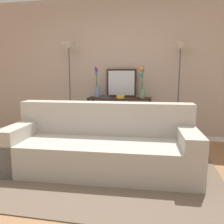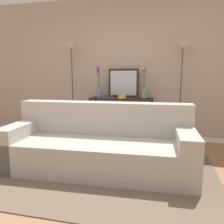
# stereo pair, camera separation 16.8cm
# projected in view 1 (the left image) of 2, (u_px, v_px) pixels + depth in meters

# --- Properties ---
(ground_plane) EXTENTS (16.00, 16.00, 0.02)m
(ground_plane) POSITION_uv_depth(u_px,v_px,m) (84.00, 189.00, 2.56)
(ground_plane) COLOR #936B47
(back_wall) EXTENTS (12.00, 0.15, 2.73)m
(back_wall) POSITION_uv_depth(u_px,v_px,m) (117.00, 70.00, 4.55)
(back_wall) COLOR white
(back_wall) RESTS_ON ground
(area_rug) EXTENTS (3.04, 2.04, 0.01)m
(area_rug) POSITION_uv_depth(u_px,v_px,m) (99.00, 173.00, 2.94)
(area_rug) COLOR brown
(area_rug) RESTS_ON ground
(couch) EXTENTS (2.49, 1.03, 0.88)m
(couch) POSITION_uv_depth(u_px,v_px,m) (102.00, 147.00, 3.05)
(couch) COLOR #ADA89E
(couch) RESTS_ON ground
(console_table) EXTENTS (1.18, 0.36, 0.84)m
(console_table) POSITION_uv_depth(u_px,v_px,m) (119.00, 111.00, 4.35)
(console_table) COLOR black
(console_table) RESTS_ON ground
(floor_lamp_left) EXTENTS (0.28, 0.28, 1.86)m
(floor_lamp_left) POSITION_uv_depth(u_px,v_px,m) (69.00, 64.00, 4.37)
(floor_lamp_left) COLOR #4C4C51
(floor_lamp_left) RESTS_ON ground
(floor_lamp_right) EXTENTS (0.28, 0.28, 1.82)m
(floor_lamp_right) POSITION_uv_depth(u_px,v_px,m) (180.00, 65.00, 4.00)
(floor_lamp_right) COLOR #4C4C51
(floor_lamp_right) RESTS_ON ground
(wall_mirror) EXTENTS (0.58, 0.02, 0.54)m
(wall_mirror) POSITION_uv_depth(u_px,v_px,m) (121.00, 83.00, 4.40)
(wall_mirror) COLOR black
(wall_mirror) RESTS_ON console_table
(vase_tall_flowers) EXTENTS (0.11, 0.12, 0.58)m
(vase_tall_flowers) POSITION_uv_depth(u_px,v_px,m) (97.00, 88.00, 4.36)
(vase_tall_flowers) COLOR #6B84AD
(vase_tall_flowers) RESTS_ON console_table
(vase_short_flowers) EXTENTS (0.10, 0.13, 0.59)m
(vase_short_flowers) POSITION_uv_depth(u_px,v_px,m) (142.00, 82.00, 4.18)
(vase_short_flowers) COLOR #669E6B
(vase_short_flowers) RESTS_ON console_table
(fruit_bowl) EXTENTS (0.15, 0.15, 0.05)m
(fruit_bowl) POSITION_uv_depth(u_px,v_px,m) (121.00, 97.00, 4.19)
(fruit_bowl) COLOR gold
(fruit_bowl) RESTS_ON console_table
(book_stack) EXTENTS (0.19, 0.14, 0.04)m
(book_stack) POSITION_uv_depth(u_px,v_px,m) (106.00, 97.00, 4.27)
(book_stack) COLOR slate
(book_stack) RESTS_ON console_table
(book_row_under_console) EXTENTS (0.27, 0.18, 0.13)m
(book_row_under_console) POSITION_uv_depth(u_px,v_px,m) (102.00, 136.00, 4.50)
(book_row_under_console) COLOR slate
(book_row_under_console) RESTS_ON ground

